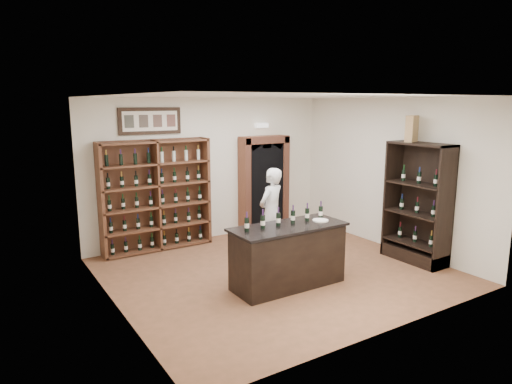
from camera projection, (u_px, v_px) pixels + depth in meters
floor at (277, 272)px, 7.97m from camera, size 5.50×5.50×0.00m
ceiling at (278, 96)px, 7.39m from camera, size 5.50×5.50×0.00m
wall_back at (211, 169)px, 9.75m from camera, size 5.50×0.04×3.00m
wall_left at (113, 207)px, 6.24m from camera, size 0.04×5.00×3.00m
wall_right at (390, 174)px, 9.12m from camera, size 0.04×5.00×3.00m
wine_shelf at (156, 195)px, 9.01m from camera, size 2.20×0.38×2.20m
framed_picture at (150, 121)px, 8.84m from camera, size 1.25×0.04×0.52m
arched_doorway at (264, 182)px, 10.33m from camera, size 1.17×0.35×2.17m
emergency_light at (262, 125)px, 10.17m from camera, size 0.30×0.10×0.10m
tasting_counter at (288, 256)px, 7.27m from camera, size 1.88×0.78×1.00m
counter_bottle_0 at (247, 224)px, 6.84m from camera, size 0.07×0.07×0.30m
counter_bottle_1 at (263, 222)px, 6.99m from camera, size 0.07×0.07×0.30m
counter_bottle_2 at (278, 219)px, 7.14m from camera, size 0.07×0.07×0.30m
counter_bottle_3 at (293, 217)px, 7.29m from camera, size 0.07×0.07×0.30m
counter_bottle_4 at (307, 214)px, 7.44m from camera, size 0.07×0.07×0.30m
counter_bottle_5 at (321, 212)px, 7.59m from camera, size 0.07×0.07×0.30m
side_cabinet at (417, 221)px, 8.40m from camera, size 0.48×1.20×2.20m
shopkeeper at (271, 212)px, 8.68m from camera, size 0.73×0.61×1.70m
plate at (320, 220)px, 7.44m from camera, size 0.26×0.26×0.02m
wine_crate at (412, 129)px, 8.25m from camera, size 0.36×0.25×0.47m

